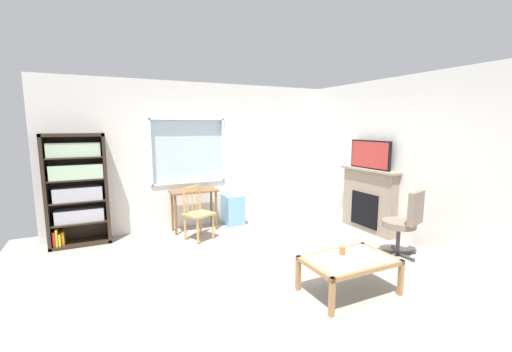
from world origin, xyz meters
TOP-DOWN VIEW (x-y plane):
  - ground at (0.00, 0.00)m, footprint 6.43×6.03m
  - wall_back_with_window at (0.02, 2.51)m, footprint 5.43×0.15m
  - wall_right at (2.77, 0.00)m, footprint 0.12×5.23m
  - bookshelf at (-2.10, 2.27)m, footprint 0.90×0.38m
  - desk_under_window at (-0.23, 2.16)m, footprint 0.85×0.38m
  - wooden_chair at (-0.32, 1.65)m, footprint 0.55×0.54m
  - plastic_drawer_unit at (0.56, 2.21)m, footprint 0.35×0.40m
  - fireplace at (2.62, 0.74)m, footprint 0.26×1.25m
  - tv at (2.60, 0.74)m, footprint 0.06×0.90m
  - office_chair at (2.19, -0.42)m, footprint 0.58×0.56m
  - coffee_table at (0.73, -0.89)m, footprint 1.03×0.66m
  - sippy_cup at (0.74, -0.76)m, footprint 0.07×0.07m

SIDE VIEW (x-z plane):
  - ground at x=0.00m, z-range -0.02..0.00m
  - plastic_drawer_unit at x=0.56m, z-range 0.00..0.58m
  - coffee_table at x=0.73m, z-range 0.15..0.57m
  - sippy_cup at x=0.74m, z-range 0.42..0.51m
  - wooden_chair at x=-0.32m, z-range 0.01..0.91m
  - office_chair at x=2.19m, z-range 0.05..1.05m
  - fireplace at x=2.62m, z-range 0.00..1.15m
  - desk_under_window at x=-0.23m, z-range 0.22..0.98m
  - bookshelf at x=-2.10m, z-range 0.06..1.86m
  - wall_back_with_window at x=0.02m, z-range -0.01..2.70m
  - wall_right at x=2.77m, z-range 0.00..2.71m
  - tv at x=2.60m, z-range 1.15..1.66m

